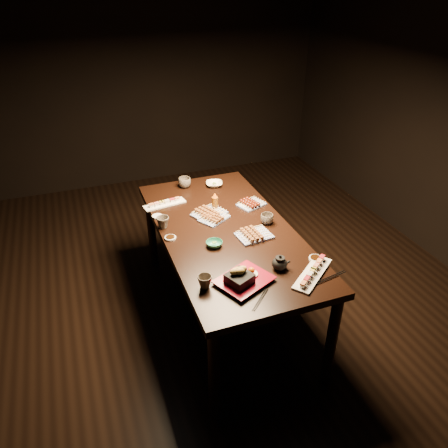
{
  "coord_description": "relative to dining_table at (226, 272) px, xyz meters",
  "views": [
    {
      "loc": [
        -1.02,
        -2.61,
        2.37
      ],
      "look_at": [
        -0.09,
        -0.11,
        0.77
      ],
      "focal_mm": 35.0,
      "sensor_mm": 36.0,
      "label": 1
    }
  ],
  "objects": [
    {
      "name": "sauce_dish_se",
      "position": [
        0.4,
        -0.53,
        0.38
      ],
      "size": [
        0.1,
        0.1,
        0.01
      ],
      "primitive_type": "cylinder",
      "rotation": [
        0.0,
        0.0,
        0.28
      ],
      "color": "white",
      "rests_on": "dining_table"
    },
    {
      "name": "teacup_mid_right",
      "position": [
        0.31,
        -0.02,
        0.41
      ],
      "size": [
        0.11,
        0.11,
        0.07
      ],
      "primitive_type": "imported",
      "rotation": [
        0.0,
        0.0,
        0.14
      ],
      "color": "brown",
      "rests_on": "dining_table"
    },
    {
      "name": "condiment_bottle",
      "position": [
        0.02,
        0.31,
        0.45
      ],
      "size": [
        0.05,
        0.05,
        0.14
      ],
      "primitive_type": "cylinder",
      "rotation": [
        0.0,
        0.0,
        0.16
      ],
      "color": "brown",
      "rests_on": "dining_table"
    },
    {
      "name": "chopsticks_near",
      "position": [
        -0.08,
        -0.76,
        0.38
      ],
      "size": [
        0.16,
        0.15,
        0.01
      ],
      "primitive_type": null,
      "rotation": [
        0.0,
        0.0,
        0.76
      ],
      "color": "black",
      "rests_on": "dining_table"
    },
    {
      "name": "yakitori_plate_center",
      "position": [
        -0.03,
        0.17,
        0.4
      ],
      "size": [
        0.26,
        0.24,
        0.05
      ],
      "primitive_type": null,
      "rotation": [
        0.0,
        0.0,
        0.54
      ],
      "color": "#828EB6",
      "rests_on": "dining_table"
    },
    {
      "name": "edamame_bowl_cream",
      "position": [
        0.15,
        0.7,
        0.39
      ],
      "size": [
        0.17,
        0.17,
        0.03
      ],
      "primitive_type": "imported",
      "rotation": [
        0.0,
        0.0,
        -0.27
      ],
      "color": "#EEE4C3",
      "rests_on": "dining_table"
    },
    {
      "name": "teacup_far_left",
      "position": [
        -0.41,
        0.19,
        0.42
      ],
      "size": [
        0.1,
        0.1,
        0.08
      ],
      "primitive_type": "imported",
      "rotation": [
        0.0,
        0.0,
        0.09
      ],
      "color": "brown",
      "rests_on": "dining_table"
    },
    {
      "name": "edamame_bowl_green",
      "position": [
        -0.15,
        -0.16,
        0.39
      ],
      "size": [
        0.13,
        0.13,
        0.03
      ],
      "primitive_type": "imported",
      "rotation": [
        0.0,
        0.0,
        0.22
      ],
      "color": "#297D61",
      "rests_on": "dining_table"
    },
    {
      "name": "chopsticks_se",
      "position": [
        0.39,
        -0.73,
        0.38
      ],
      "size": [
        0.24,
        0.07,
        0.01
      ],
      "primitive_type": null,
      "rotation": [
        0.0,
        0.0,
        0.19
      ],
      "color": "black",
      "rests_on": "dining_table"
    },
    {
      "name": "ground",
      "position": [
        0.09,
        0.16,
        -0.38
      ],
      "size": [
        5.0,
        5.0,
        0.0
      ],
      "primitive_type": "plane",
      "color": "black",
      "rests_on": "ground"
    },
    {
      "name": "teacup_far_right",
      "position": [
        -0.09,
        0.76,
        0.42
      ],
      "size": [
        0.13,
        0.13,
        0.08
      ],
      "primitive_type": "imported",
      "rotation": [
        0.0,
        0.0,
        0.27
      ],
      "color": "brown",
      "rests_on": "dining_table"
    },
    {
      "name": "dining_table",
      "position": [
        0.0,
        0.0,
        0.0
      ],
      "size": [
        1.07,
        1.88,
        0.75
      ],
      "primitive_type": "cube",
      "rotation": [
        0.0,
        0.0,
        0.1
      ],
      "color": "black",
      "rests_on": "ground"
    },
    {
      "name": "yakitori_plate_right",
      "position": [
        0.15,
        -0.15,
        0.4
      ],
      "size": [
        0.25,
        0.19,
        0.06
      ],
      "primitive_type": null,
      "rotation": [
        0.0,
        0.0,
        0.1
      ],
      "color": "#828EB6",
      "rests_on": "dining_table"
    },
    {
      "name": "sauce_dish_east",
      "position": [
        0.25,
        0.28,
        0.38
      ],
      "size": [
        0.1,
        0.1,
        0.01
      ],
      "primitive_type": "cylinder",
      "rotation": [
        0.0,
        0.0,
        -0.22
      ],
      "color": "white",
      "rests_on": "dining_table"
    },
    {
      "name": "sauce_dish_nw",
      "position": [
        -0.42,
        0.35,
        0.38
      ],
      "size": [
        0.09,
        0.09,
        0.01
      ],
      "primitive_type": "cylinder",
      "rotation": [
        0.0,
        0.0,
        0.18
      ],
      "color": "white",
      "rests_on": "dining_table"
    },
    {
      "name": "sushi_platter_far",
      "position": [
        -0.32,
        0.51,
        0.4
      ],
      "size": [
        0.34,
        0.14,
        0.04
      ],
      "primitive_type": null,
      "rotation": [
        0.0,
        0.0,
        3.3
      ],
      "color": "white",
      "rests_on": "dining_table"
    },
    {
      "name": "tempura_tray",
      "position": [
        -0.11,
        -0.59,
        0.43
      ],
      "size": [
        0.38,
        0.35,
        0.11
      ],
      "primitive_type": null,
      "rotation": [
        0.0,
        0.0,
        0.42
      ],
      "color": "black",
      "rests_on": "dining_table"
    },
    {
      "name": "tsukune_plate",
      "position": [
        0.31,
        0.27,
        0.4
      ],
      "size": [
        0.24,
        0.2,
        0.05
      ],
      "primitive_type": null,
      "rotation": [
        0.0,
        0.0,
        0.34
      ],
      "color": "#828EB6",
      "rests_on": "dining_table"
    },
    {
      "name": "sushi_platter_near",
      "position": [
        0.31,
        -0.66,
        0.4
      ],
      "size": [
        0.37,
        0.33,
        0.05
      ],
      "primitive_type": null,
      "rotation": [
        0.0,
        0.0,
        0.67
      ],
      "color": "white",
      "rests_on": "dining_table"
    },
    {
      "name": "teacup_near_left",
      "position": [
        -0.34,
        -0.55,
        0.41
      ],
      "size": [
        0.1,
        0.1,
        0.08
      ],
      "primitive_type": "imported",
      "rotation": [
        0.0,
        0.0,
        -0.18
      ],
      "color": "brown",
      "rests_on": "dining_table"
    },
    {
      "name": "sauce_dish_west",
      "position": [
        -0.4,
        0.03,
        0.38
      ],
      "size": [
        0.1,
        0.1,
        0.01
      ],
      "primitive_type": "cylinder",
      "rotation": [
        0.0,
        0.0,
        0.43
      ],
      "color": "white",
      "rests_on": "dining_table"
    },
    {
      "name": "yakitori_plate_left",
      "position": [
        -0.05,
        0.25,
        0.41
      ],
      "size": [
        0.29,
        0.25,
        0.06
      ],
      "primitive_type": null,
      "rotation": [
        0.0,
        0.0,
        0.42
      ],
      "color": "#828EB6",
      "rests_on": "dining_table"
    },
    {
      "name": "teapot",
      "position": [
        0.15,
        -0.54,
        0.42
      ],
      "size": [
        0.14,
        0.14,
        0.1
      ],
      "primitive_type": null,
      "rotation": [
        0.0,
        0.0,
        -0.29
      ],
      "color": "black",
      "rests_on": "dining_table"
    }
  ]
}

